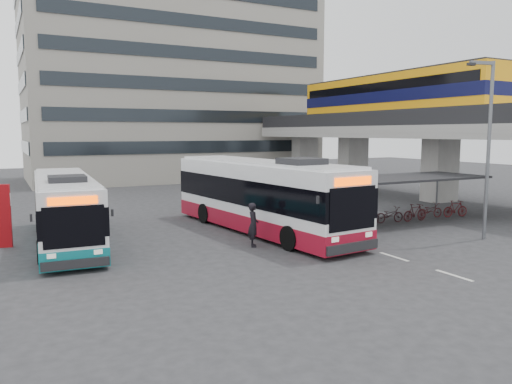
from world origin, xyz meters
name	(u,v)px	position (x,y,z in m)	size (l,w,h in m)	color
ground	(302,248)	(0.00, 0.00, 0.00)	(120.00, 120.00, 0.00)	#28282B
viaduct	(395,117)	(17.00, 12.76, 6.23)	(8.00, 32.00, 9.68)	gray
bike_shelter	(400,196)	(8.47, 3.00, 1.44)	(10.00, 4.00, 2.54)	#595B60
office_block	(171,64)	(6.00, 36.00, 12.50)	(30.00, 15.00, 25.00)	gray
road_markings	(394,257)	(2.50, -3.00, 0.01)	(0.15, 7.60, 0.01)	beige
bus_main	(261,196)	(0.20, 4.12, 1.80)	(4.12, 13.31, 3.87)	white
bus_teal	(65,210)	(-8.96, 5.87, 1.53)	(3.09, 11.28, 3.30)	white
pedestrian	(253,225)	(-1.71, 1.30, 0.97)	(0.71, 0.47, 1.95)	black
lamp_post	(487,139)	(8.57, -2.34, 4.69)	(1.44, 0.44, 8.23)	#595B60
sign_totem_north	(4,215)	(-11.43, 6.17, 1.43)	(0.60, 0.29, 2.78)	#96090E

